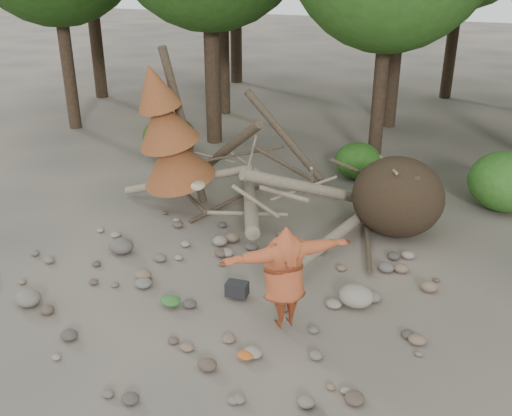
% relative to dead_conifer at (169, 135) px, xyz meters
% --- Properties ---
extents(ground, '(120.00, 120.00, 0.00)m').
position_rel_dead_conifer_xyz_m(ground, '(3.12, -3.37, -2.11)').
color(ground, '#514C44').
rests_on(ground, ground).
extents(deadfall_pile, '(8.55, 5.24, 3.30)m').
position_rel_dead_conifer_xyz_m(deadfall_pile, '(5.13, 0.87, -1.16)').
color(deadfall_pile, '#332619').
rests_on(deadfall_pile, ground).
extents(dead_conifer, '(2.06, 2.16, 4.35)m').
position_rel_dead_conifer_xyz_m(dead_conifer, '(0.00, 0.00, 0.00)').
color(dead_conifer, '#4C3F30').
rests_on(dead_conifer, ground).
extents(bush_left, '(1.80, 1.80, 1.44)m').
position_rel_dead_conifer_xyz_m(bush_left, '(-2.38, 3.83, -1.39)').
color(bush_left, '#204A13').
rests_on(bush_left, ground).
extents(bush_mid, '(1.40, 1.40, 1.12)m').
position_rel_dead_conifer_xyz_m(bush_mid, '(3.92, 4.43, -1.55)').
color(bush_mid, '#2B5E1B').
rests_on(bush_mid, ground).
extents(bush_right, '(2.00, 2.00, 1.60)m').
position_rel_dead_conifer_xyz_m(bush_right, '(8.12, 3.63, -1.31)').
color(bush_right, '#357022').
rests_on(bush_right, ground).
extents(frisbee_thrower, '(3.07, 2.13, 2.44)m').
position_rel_dead_conifer_xyz_m(frisbee_thrower, '(4.58, -3.76, -1.05)').
color(frisbee_thrower, '#A74825').
rests_on(frisbee_thrower, ground).
extents(backpack, '(0.46, 0.33, 0.29)m').
position_rel_dead_conifer_xyz_m(backpack, '(3.39, -3.20, -1.97)').
color(backpack, black).
rests_on(backpack, ground).
extents(cloth_green, '(0.42, 0.35, 0.16)m').
position_rel_dead_conifer_xyz_m(cloth_green, '(2.33, -3.99, -2.03)').
color(cloth_green, '#2F6327').
rests_on(cloth_green, ground).
extents(cloth_orange, '(0.29, 0.24, 0.11)m').
position_rel_dead_conifer_xyz_m(cloth_orange, '(4.33, -4.90, -2.06)').
color(cloth_orange, '#AE511D').
rests_on(cloth_orange, ground).
extents(boulder_front_left, '(0.51, 0.46, 0.31)m').
position_rel_dead_conifer_xyz_m(boulder_front_left, '(-0.25, -5.04, -1.96)').
color(boulder_front_left, '#6E685C').
rests_on(boulder_front_left, ground).
extents(boulder_mid_right, '(0.69, 0.62, 0.41)m').
position_rel_dead_conifer_xyz_m(boulder_mid_right, '(5.62, -2.51, -1.91)').
color(boulder_mid_right, gray).
rests_on(boulder_mid_right, ground).
extents(boulder_mid_left, '(0.58, 0.52, 0.35)m').
position_rel_dead_conifer_xyz_m(boulder_mid_left, '(0.13, -2.52, -1.94)').
color(boulder_mid_left, '#57524A').
rests_on(boulder_mid_left, ground).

